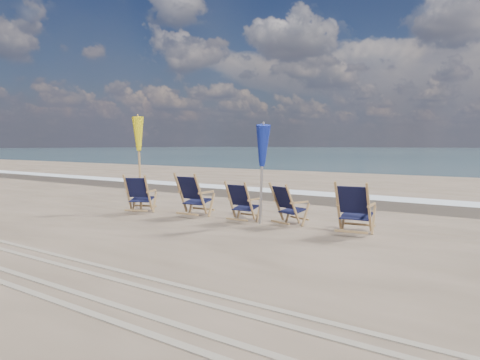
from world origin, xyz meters
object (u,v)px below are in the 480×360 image
Objects in this scene: beach_chair_0 at (148,194)px; umbrella_blue at (262,150)px; beach_chair_4 at (369,210)px; beach_chair_1 at (201,196)px; beach_chair_3 at (293,206)px; umbrella_yellow at (139,139)px; beach_chair_2 at (250,203)px.

umbrella_blue is (3.07, 0.36, 1.09)m from beach_chair_0.
beach_chair_1 is at bearing -5.58° from beach_chair_4.
beach_chair_3 is at bearing -9.36° from beach_chair_4.
beach_chair_0 reaches higher than beach_chair_3.
beach_chair_3 is at bearing 3.06° from umbrella_yellow.
beach_chair_1 is 1.91m from umbrella_blue.
umbrella_yellow is (-4.32, -0.23, 1.38)m from beach_chair_3.
beach_chair_0 is 1.51m from beach_chair_1.
beach_chair_1 reaches higher than beach_chair_3.
beach_chair_2 is (1.32, 0.08, -0.07)m from beach_chair_1.
beach_chair_4 is at bearing -163.65° from beach_chair_3.
beach_chair_0 is 1.47m from umbrella_yellow.
beach_chair_0 is 1.06× the size of beach_chair_2.
beach_chair_1 is (1.49, 0.23, 0.04)m from beach_chair_0.
beach_chair_3 is 1.33m from umbrella_blue.
umbrella_blue is at bearing 2.18° from umbrella_yellow.
beach_chair_0 is 0.41× the size of umbrella_yellow.
beach_chair_2 is 1.01× the size of beach_chair_3.
beach_chair_0 is 3.80m from beach_chair_3.
beach_chair_4 is at bearing 178.68° from beach_chair_1.
beach_chair_4 is 6.08m from umbrella_yellow.
beach_chair_1 is 1.02× the size of beach_chair_4.
beach_chair_2 is 1.15m from umbrella_blue.
beach_chair_0 is 3.28m from umbrella_blue.
beach_chair_2 is 3.63m from umbrella_yellow.
umbrella_yellow is at bearing 20.23° from beach_chair_3.
umbrella_yellow is at bearing -177.82° from umbrella_blue.
beach_chair_4 is (2.57, 0.12, 0.05)m from beach_chair_2.
umbrella_blue is (3.62, 0.14, -0.25)m from umbrella_yellow.
beach_chair_0 is 0.95× the size of beach_chair_4.
beach_chair_2 is at bearing 179.10° from beach_chair_1.
umbrella_yellow is 3.63m from umbrella_blue.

